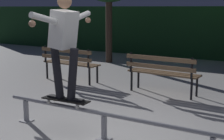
% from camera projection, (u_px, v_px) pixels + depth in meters
% --- Properties ---
extents(ground_plane, '(90.00, 90.00, 0.00)m').
position_uv_depth(ground_plane, '(103.00, 140.00, 4.70)').
color(ground_plane, '#ADAAA8').
extents(grind_rail, '(3.59, 0.18, 0.41)m').
position_uv_depth(grind_rail, '(104.00, 119.00, 4.68)').
color(grind_rail, '#9E9EA3').
rests_on(grind_rail, ground).
extents(skateboard, '(0.79, 0.23, 0.09)m').
position_uv_depth(skateboard, '(66.00, 100.00, 4.99)').
color(skateboard, black).
rests_on(skateboard, grind_rail).
extents(skateboarder, '(0.62, 1.41, 1.56)m').
position_uv_depth(skateboarder, '(64.00, 38.00, 4.82)').
color(skateboarder, black).
rests_on(skateboarder, skateboard).
extents(park_bench_leftmost, '(1.62, 0.49, 0.88)m').
position_uv_depth(park_bench_leftmost, '(69.00, 61.00, 8.36)').
color(park_bench_leftmost, black).
rests_on(park_bench_leftmost, ground).
extents(park_bench_left_center, '(1.62, 0.49, 0.88)m').
position_uv_depth(park_bench_left_center, '(162.00, 70.00, 7.10)').
color(park_bench_left_center, black).
rests_on(park_bench_left_center, ground).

